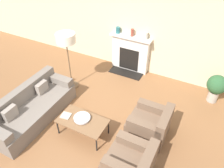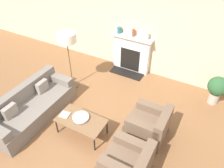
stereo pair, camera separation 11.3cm
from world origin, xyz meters
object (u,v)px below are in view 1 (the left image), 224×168
book (66,116)px  coffee_table (82,121)px  armchair_far (150,124)px  bowl (82,118)px  mantel_vase_center_left (132,33)px  floor_lamp (66,42)px  mantel_vase_center_right (146,36)px  fireplace (130,54)px  couch (32,108)px  potted_plant (216,86)px  mantel_vase_left (118,30)px  armchair_near (131,163)px

book → coffee_table: bearing=-0.9°
armchair_far → coffee_table: armchair_far is taller
bowl → mantel_vase_center_left: (-0.09, 2.86, 0.79)m
floor_lamp → mantel_vase_center_right: size_ratio=8.07×
fireplace → mantel_vase_center_right: bearing=1.9°
armchair_far → bowl: armchair_far is taller
bowl → mantel_vase_center_right: (0.33, 2.86, 0.79)m
fireplace → couch: bearing=-111.9°
couch → potted_plant: 4.59m
bowl → mantel_vase_left: mantel_vase_left is taller
fireplace → book: fireplace is taller
floor_lamp → mantel_vase_left: 1.72m
fireplace → mantel_vase_left: (-0.43, 0.01, 0.68)m
bowl → mantel_vase_center_right: mantel_vase_center_right is taller
floor_lamp → mantel_vase_left: (0.68, 1.57, -0.16)m
mantel_vase_left → mantel_vase_center_right: size_ratio=0.91×
coffee_table → mantel_vase_center_right: bearing=84.1°
armchair_near → mantel_vase_center_right: 3.56m
armchair_far → mantel_vase_center_right: mantel_vase_center_right is taller
couch → mantel_vase_center_right: 3.57m
couch → mantel_vase_left: size_ratio=12.02×
bowl → potted_plant: bearing=45.3°
fireplace → armchair_near: bearing=-66.0°
fireplace → bowl: 2.85m
mantel_vase_center_right → coffee_table: bearing=-95.9°
coffee_table → potted_plant: 3.47m
potted_plant → floor_lamp: bearing=-162.1°
couch → book: bearing=-85.2°
mantel_vase_center_left → mantel_vase_center_right: size_ratio=1.08×
couch → armchair_near: couch is taller
coffee_table → book: (-0.39, -0.06, 0.04)m
couch → coffee_table: size_ratio=2.06×
mantel_vase_left → potted_plant: size_ratio=0.24×
fireplace → couch: size_ratio=0.57×
couch → armchair_near: (2.66, -0.26, 0.00)m
armchair_near → armchair_far: bearing=180.0°
floor_lamp → mantel_vase_center_left: (1.14, 1.57, -0.15)m
book → couch: bearing=175.9°
floor_lamp → mantel_vase_center_left: size_ratio=7.47×
mantel_vase_left → mantel_vase_center_right: (0.87, 0.00, 0.01)m
couch → fireplace: bearing=-21.9°
mantel_vase_center_right → book: bearing=-103.3°
coffee_table → bowl: bowl is taller
mantel_vase_center_right → potted_plant: mantel_vase_center_right is taller
couch → potted_plant: size_ratio=2.83×
couch → armchair_far: bearing=-73.1°
coffee_table → book: book is taller
couch → floor_lamp: floor_lamp is taller
armchair_far → floor_lamp: 2.86m
armchair_near → coffee_table: size_ratio=0.79×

